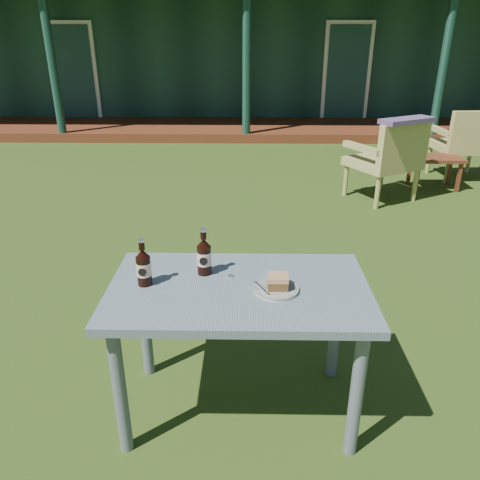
{
  "coord_description": "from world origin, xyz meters",
  "views": [
    {
      "loc": [
        0.04,
        -3.47,
        1.79
      ],
      "look_at": [
        0.0,
        -1.3,
        0.82
      ],
      "focal_mm": 35.0,
      "sensor_mm": 36.0,
      "label": 1
    }
  ],
  "objects_px": {
    "armchair_left": "(389,157)",
    "side_table": "(436,161)",
    "cola_bottle_near": "(204,256)",
    "cola_bottle_far": "(144,267)",
    "cake_slice": "(278,281)",
    "plate": "(276,289)",
    "armchair_right": "(467,141)",
    "cafe_table": "(239,305)"
  },
  "relations": [
    {
      "from": "cake_slice",
      "to": "armchair_left",
      "type": "relative_size",
      "value": 0.1
    },
    {
      "from": "side_table",
      "to": "cafe_table",
      "type": "bearing_deg",
      "value": -121.68
    },
    {
      "from": "cake_slice",
      "to": "cola_bottle_near",
      "type": "relative_size",
      "value": 0.4
    },
    {
      "from": "cola_bottle_near",
      "to": "plate",
      "type": "bearing_deg",
      "value": -25.03
    },
    {
      "from": "side_table",
      "to": "cola_bottle_far",
      "type": "bearing_deg",
      "value": -126.28
    },
    {
      "from": "cake_slice",
      "to": "side_table",
      "type": "relative_size",
      "value": 0.15
    },
    {
      "from": "plate",
      "to": "cola_bottle_near",
      "type": "relative_size",
      "value": 0.88
    },
    {
      "from": "cake_slice",
      "to": "armchair_right",
      "type": "bearing_deg",
      "value": 57.52
    },
    {
      "from": "cola_bottle_near",
      "to": "side_table",
      "type": "distance_m",
      "value": 4.46
    },
    {
      "from": "plate",
      "to": "cola_bottle_near",
      "type": "height_order",
      "value": "cola_bottle_near"
    },
    {
      "from": "cola_bottle_far",
      "to": "side_table",
      "type": "xyz_separation_m",
      "value": [
        2.77,
        3.77,
        -0.47
      ]
    },
    {
      "from": "cake_slice",
      "to": "armchair_right",
      "type": "relative_size",
      "value": 0.1
    },
    {
      "from": "side_table",
      "to": "armchair_right",
      "type": "bearing_deg",
      "value": 36.24
    },
    {
      "from": "cola_bottle_near",
      "to": "side_table",
      "type": "relative_size",
      "value": 0.39
    },
    {
      "from": "armchair_right",
      "to": "side_table",
      "type": "xyz_separation_m",
      "value": [
        -0.5,
        -0.37,
        -0.17
      ]
    },
    {
      "from": "cake_slice",
      "to": "cola_bottle_near",
      "type": "xyz_separation_m",
      "value": [
        -0.34,
        0.15,
        0.05
      ]
    },
    {
      "from": "cafe_table",
      "to": "cola_bottle_near",
      "type": "relative_size",
      "value": 5.16
    },
    {
      "from": "armchair_left",
      "to": "side_table",
      "type": "bearing_deg",
      "value": 33.32
    },
    {
      "from": "cake_slice",
      "to": "side_table",
      "type": "xyz_separation_m",
      "value": [
        2.16,
        3.82,
        -0.42
      ]
    },
    {
      "from": "cola_bottle_far",
      "to": "cola_bottle_near",
      "type": "bearing_deg",
      "value": 22.74
    },
    {
      "from": "cake_slice",
      "to": "cola_bottle_far",
      "type": "distance_m",
      "value": 0.61
    },
    {
      "from": "cola_bottle_near",
      "to": "cola_bottle_far",
      "type": "xyz_separation_m",
      "value": [
        -0.27,
        -0.11,
        -0.0
      ]
    },
    {
      "from": "cafe_table",
      "to": "cola_bottle_near",
      "type": "height_order",
      "value": "cola_bottle_near"
    },
    {
      "from": "cola_bottle_near",
      "to": "side_table",
      "type": "height_order",
      "value": "cola_bottle_near"
    },
    {
      "from": "cola_bottle_far",
      "to": "side_table",
      "type": "relative_size",
      "value": 0.38
    },
    {
      "from": "plate",
      "to": "side_table",
      "type": "relative_size",
      "value": 0.34
    },
    {
      "from": "cola_bottle_near",
      "to": "cake_slice",
      "type": "bearing_deg",
      "value": -24.19
    },
    {
      "from": "cake_slice",
      "to": "cafe_table",
      "type": "bearing_deg",
      "value": 170.46
    },
    {
      "from": "plate",
      "to": "side_table",
      "type": "xyz_separation_m",
      "value": [
        2.17,
        3.82,
        -0.39
      ]
    },
    {
      "from": "plate",
      "to": "cake_slice",
      "type": "bearing_deg",
      "value": 28.54
    },
    {
      "from": "plate",
      "to": "cola_bottle_near",
      "type": "distance_m",
      "value": 0.38
    },
    {
      "from": "armchair_right",
      "to": "armchair_left",
      "type": "bearing_deg",
      "value": -145.45
    },
    {
      "from": "cafe_table",
      "to": "armchair_left",
      "type": "bearing_deg",
      "value": 63.99
    },
    {
      "from": "armchair_left",
      "to": "side_table",
      "type": "relative_size",
      "value": 1.52
    },
    {
      "from": "cola_bottle_far",
      "to": "plate",
      "type": "bearing_deg",
      "value": -4.36
    },
    {
      "from": "plate",
      "to": "armchair_right",
      "type": "height_order",
      "value": "armchair_right"
    },
    {
      "from": "cola_bottle_far",
      "to": "armchair_right",
      "type": "bearing_deg",
      "value": 51.69
    },
    {
      "from": "plate",
      "to": "cake_slice",
      "type": "height_order",
      "value": "cake_slice"
    },
    {
      "from": "cola_bottle_far",
      "to": "cafe_table",
      "type": "bearing_deg",
      "value": -1.75
    },
    {
      "from": "cola_bottle_far",
      "to": "armchair_left",
      "type": "height_order",
      "value": "cola_bottle_far"
    },
    {
      "from": "cola_bottle_near",
      "to": "armchair_right",
      "type": "bearing_deg",
      "value": 53.28
    },
    {
      "from": "plate",
      "to": "cola_bottle_far",
      "type": "xyz_separation_m",
      "value": [
        -0.6,
        0.05,
        0.08
      ]
    }
  ]
}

